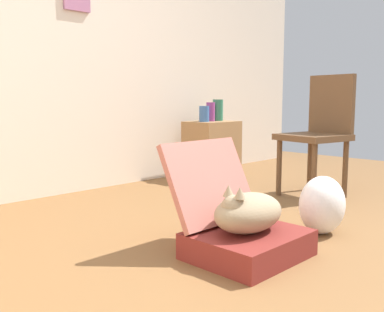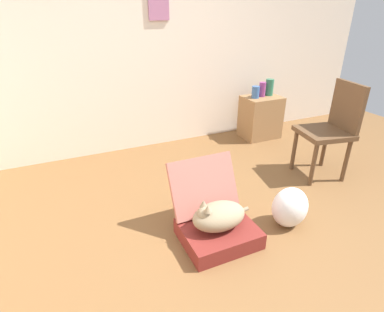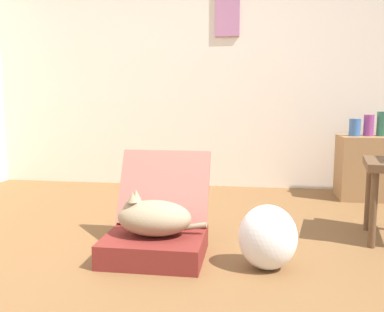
# 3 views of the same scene
# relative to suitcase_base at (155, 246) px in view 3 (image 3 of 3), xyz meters

# --- Properties ---
(ground_plane) EXTENTS (7.68, 7.68, 0.00)m
(ground_plane) POSITION_rel_suitcase_base_xyz_m (0.19, -0.16, -0.07)
(ground_plane) COLOR brown
(ground_plane) RESTS_ON ground
(wall_back) EXTENTS (6.40, 0.15, 2.60)m
(wall_back) POSITION_rel_suitcase_base_xyz_m (0.19, 2.10, 1.23)
(wall_back) COLOR beige
(wall_back) RESTS_ON ground
(suitcase_base) EXTENTS (0.56, 0.48, 0.13)m
(suitcase_base) POSITION_rel_suitcase_base_xyz_m (0.00, 0.00, 0.00)
(suitcase_base) COLOR maroon
(suitcase_base) RESTS_ON ground
(suitcase_lid) EXTENTS (0.56, 0.24, 0.44)m
(suitcase_lid) POSITION_rel_suitcase_base_xyz_m (0.00, 0.26, 0.29)
(suitcase_lid) COLOR #B26356
(suitcase_lid) RESTS_ON suitcase_base
(cat) EXTENTS (0.50, 0.28, 0.25)m
(cat) POSITION_rel_suitcase_base_xyz_m (-0.01, 0.00, 0.17)
(cat) COLOR #998466
(cat) RESTS_ON suitcase_base
(plastic_bag_white) EXTENTS (0.31, 0.26, 0.35)m
(plastic_bag_white) POSITION_rel_suitcase_base_xyz_m (0.63, -0.07, 0.11)
(plastic_bag_white) COLOR white
(plastic_bag_white) RESTS_ON ground
(side_table) EXTENTS (0.51, 0.38, 0.58)m
(side_table) POSITION_rel_suitcase_base_xyz_m (1.59, 1.69, 0.22)
(side_table) COLOR olive
(side_table) RESTS_ON ground
(vase_tall) EXTENTS (0.10, 0.10, 0.16)m
(vase_tall) POSITION_rel_suitcase_base_xyz_m (1.46, 1.68, 0.59)
(vase_tall) COLOR #38609E
(vase_tall) RESTS_ON side_table
(vase_short) EXTENTS (0.11, 0.11, 0.22)m
(vase_short) POSITION_rel_suitcase_base_xyz_m (1.71, 1.72, 0.62)
(vase_short) COLOR #2D7051
(vase_short) RESTS_ON side_table
(vase_round) EXTENTS (0.09, 0.09, 0.19)m
(vase_round) POSITION_rel_suitcase_base_xyz_m (1.59, 1.71, 0.61)
(vase_round) COLOR #8C387A
(vase_round) RESTS_ON side_table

